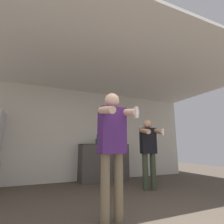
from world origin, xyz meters
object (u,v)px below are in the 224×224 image
at_px(bottle_green_wine, 111,140).
at_px(person_woman_foreground, 112,141).
at_px(bottle_tall_gin, 107,139).
at_px(person_man_side, 149,147).
at_px(bottle_dark_rum, 97,141).
at_px(bottle_red_label, 114,140).

distance_m(bottle_green_wine, person_woman_foreground, 2.73).
distance_m(bottle_tall_gin, person_man_side, 1.43).
bearing_deg(person_woman_foreground, bottle_dark_rum, 75.76).
xyz_separation_m(bottle_dark_rum, bottle_red_label, (0.53, 0.00, 0.03)).
height_order(bottle_dark_rum, bottle_red_label, bottle_red_label).
distance_m(bottle_red_label, person_man_side, 1.37).
xyz_separation_m(bottle_red_label, person_woman_foreground, (-1.17, -2.51, -0.13)).
xyz_separation_m(bottle_tall_gin, bottle_red_label, (0.23, 0.00, -0.01)).
distance_m(bottle_red_label, person_woman_foreground, 2.77).
distance_m(bottle_dark_rum, bottle_tall_gin, 0.30).
relative_size(bottle_dark_rum, person_woman_foreground, 0.16).
xyz_separation_m(bottle_green_wine, bottle_tall_gin, (-0.14, 0.00, 0.01)).
relative_size(bottle_green_wine, person_man_side, 0.22).
xyz_separation_m(bottle_dark_rum, bottle_tall_gin, (0.29, -0.00, 0.05)).
bearing_deg(bottle_tall_gin, bottle_dark_rum, 180.00).
xyz_separation_m(bottle_tall_gin, person_woman_foreground, (-0.93, -2.51, -0.14)).
xyz_separation_m(bottle_green_wine, bottle_red_label, (0.10, 0.00, -0.00)).
xyz_separation_m(bottle_green_wine, bottle_dark_rum, (-0.43, 0.00, -0.04)).
relative_size(bottle_dark_rum, bottle_tall_gin, 0.78).
height_order(bottle_dark_rum, bottle_tall_gin, bottle_tall_gin).
distance_m(bottle_green_wine, bottle_red_label, 0.10).
relative_size(bottle_dark_rum, person_man_side, 0.17).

